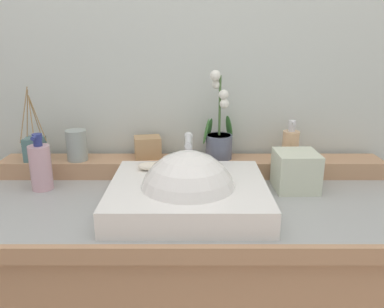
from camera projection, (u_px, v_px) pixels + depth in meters
The scene contains 11 objects.
wall_back at pixel (193, 55), 1.42m from camera, with size 3.37×0.20×2.53m, color silver.
back_ledge at pixel (193, 166), 1.36m from camera, with size 1.32×0.12×0.06m, color tan.
sink_basin at pixel (190, 197), 1.09m from camera, with size 0.44×0.39×0.29m.
soap_bar at pixel (151, 166), 1.19m from camera, with size 0.07×0.04×0.02m, color silver.
potted_plant at pixel (220, 136), 1.33m from camera, with size 0.12×0.10×0.30m.
soap_dispenser at pixel (292, 143), 1.34m from camera, with size 0.06×0.06×0.13m.
tumbler_cup at pixel (78, 145), 1.32m from camera, with size 0.07×0.07×0.11m, color #949F99.
reed_diffuser at pixel (36, 148), 1.32m from camera, with size 0.08×0.10×0.25m.
trinket_box at pixel (149, 147), 1.35m from camera, with size 0.09×0.07×0.07m, color tan.
lotion_bottle at pixel (42, 166), 1.21m from camera, with size 0.07×0.07×0.18m.
tissue_box at pixel (297, 171), 1.22m from camera, with size 0.13×0.13×0.12m, color beige.
Camera 1 is at (-0.00, -1.07, 1.33)m, focal length 36.13 mm.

